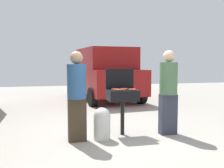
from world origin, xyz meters
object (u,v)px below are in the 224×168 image
hot_dog_4 (122,90)px  hot_dog_8 (116,89)px  hot_dog_11 (132,89)px  parked_minivan (104,74)px  hot_dog_9 (132,89)px  propane_tank (102,123)px  person_right (168,89)px  bbq_grill (122,97)px  hot_dog_1 (124,89)px  hot_dog_0 (115,89)px  hot_dog_10 (119,90)px  hot_dog_2 (115,89)px  hot_dog_6 (118,90)px  hot_dog_3 (125,89)px  hot_dog_7 (133,90)px  hot_dog_5 (124,89)px  person_left (77,93)px

hot_dog_4 → hot_dog_8: size_ratio=1.00×
hot_dog_11 → parked_minivan: (0.55, 5.18, 0.09)m
hot_dog_9 → propane_tank: bearing=-167.8°
person_right → parked_minivan: size_ratio=0.38×
bbq_grill → hot_dog_1: bearing=62.8°
hot_dog_0 → hot_dog_10: (0.08, -0.04, 0.00)m
hot_dog_2 → propane_tank: (-0.33, -0.32, -0.61)m
hot_dog_6 → propane_tank: bearing=-162.0°
hot_dog_3 → hot_dog_4: (-0.09, -0.10, 0.00)m
bbq_grill → hot_dog_0: size_ratio=7.08×
propane_tank → parked_minivan: parked_minivan is taller
hot_dog_4 → parked_minivan: (0.77, 5.23, 0.09)m
hot_dog_7 → hot_dog_9: same height
hot_dog_1 → hot_dog_7: size_ratio=1.00×
hot_dog_4 → hot_dog_5: bearing=65.1°
hot_dog_6 → propane_tank: size_ratio=0.21×
hot_dog_7 → person_right: (0.75, -0.02, -0.00)m
hot_dog_7 → hot_dog_9: bearing=98.0°
hot_dog_1 → hot_dog_5: 0.06m
hot_dog_10 → person_left: bearing=-168.6°
hot_dog_11 → hot_dog_7: bearing=-96.2°
bbq_grill → hot_dog_2: (-0.14, 0.08, 0.16)m
hot_dog_6 → person_right: (1.06, -0.05, -0.00)m
hot_dog_6 → hot_dog_10: size_ratio=1.00×
hot_dog_7 → hot_dog_9: (-0.01, 0.06, 0.00)m
hot_dog_3 → hot_dog_10: 0.15m
hot_dog_4 → hot_dog_9: (0.20, 0.00, 0.00)m
hot_dog_6 → propane_tank: 0.71m
bbq_grill → propane_tank: bearing=-153.0°
hot_dog_5 → hot_dog_7: bearing=-58.8°
bbq_grill → person_right: bearing=-11.5°
hot_dog_9 → parked_minivan: parked_minivan is taller
hot_dog_10 → bbq_grill: bearing=33.7°
parked_minivan → hot_dog_2: bearing=74.2°
hot_dog_9 → hot_dog_11: bearing=67.1°
hot_dog_7 → person_left: (-1.12, -0.07, -0.02)m
hot_dog_0 → hot_dog_4: (0.14, -0.09, 0.00)m
hot_dog_0 → hot_dog_9: bearing=-14.5°
hot_dog_2 → hot_dog_3: bearing=-23.7°
bbq_grill → hot_dog_9: size_ratio=7.08×
propane_tank → person_left: (-0.47, 0.01, 0.59)m
hot_dog_1 → parked_minivan: parked_minivan is taller
parked_minivan → person_right: bearing=86.1°
hot_dog_0 → hot_dog_3: same height
hot_dog_2 → hot_dog_1: bearing=10.1°
hot_dog_0 → hot_dog_6: bearing=-75.3°
hot_dog_0 → person_right: person_right is taller
hot_dog_0 → propane_tank: (-0.31, -0.22, -0.61)m
hot_dog_2 → hot_dog_5: 0.18m
bbq_grill → hot_dog_1: size_ratio=7.08×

